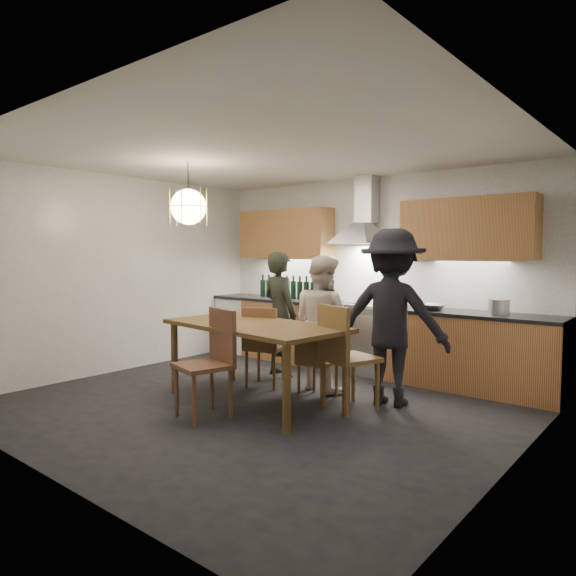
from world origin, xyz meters
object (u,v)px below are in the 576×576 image
Objects in this scene: dining_table at (254,333)px; chair_front at (212,355)px; mixing_bowl at (432,307)px; wine_bottles at (287,287)px; chair_back_left at (263,342)px; person_right at (392,317)px; person_mid at (322,322)px; person_left at (280,314)px; stock_pot at (499,307)px.

dining_table is 0.61m from chair_front.
mixing_bowl is 2.33m from wine_bottles.
person_right reaches higher than chair_back_left.
person_mid is at bearing -133.35° from mixing_bowl.
chair_front is (-0.01, -0.59, -0.15)m from dining_table.
person_right is at bearing -90.64° from mixing_bowl.
person_right is at bearing 66.56° from chair_front.
person_left is at bearing 122.89° from chair_front.
chair_back_left is 0.73m from person_mid.
person_left is 6.96× the size of stock_pot.
wine_bottles reaches higher than chair_back_left.
chair_front is at bearing 123.15° from person_left.
wine_bottles is (-0.61, 0.89, 0.27)m from person_left.
dining_table is 2.32m from wine_bottles.
stock_pot is (2.23, 1.42, 0.44)m from chair_back_left.
person_mid is 1.96m from stock_pot.
chair_front is 0.67× the size of person_mid.
wine_bottles is (-1.41, 1.07, 0.29)m from person_mid.
chair_front is 1.89m from person_right.
person_right is 1.75× the size of wine_bottles.
mixing_bowl is at bearing 64.93° from dining_table.
chair_back_left is at bearing 126.46° from person_left.
person_right reaches higher than dining_table.
mixing_bowl is (1.16, 2.46, 0.34)m from chair_front.
wine_bottles is (-1.16, 2.56, 0.48)m from chair_front.
person_mid is at bearing -37.31° from wine_bottles.
person_left reaches higher than person_mid.
person_left is 1.11m from wine_bottles.
person_mid reaches higher than dining_table.
person_mid reaches higher than wine_bottles.
stock_pot is at bearing 51.85° from dining_table.
person_left is at bearing 123.78° from dining_table.
person_right is at bearing -25.51° from wine_bottles.
person_left is 1.52× the size of wine_bottles.
mixing_bowl reaches higher than dining_table.
wine_bottles is at bearing 177.45° from mixing_bowl.
person_mid is at bearing -178.14° from person_left.
person_right is at bearing 43.94° from dining_table.
chair_back_left is at bearing 121.06° from chair_front.
person_left is 1.72m from person_right.
chair_front is at bearing -115.23° from mixing_bowl.
chair_front is at bearing 90.61° from person_mid.
wine_bottles reaches higher than dining_table.
chair_back_left is 2.67m from stock_pot.
chair_front is at bearing 38.29° from person_right.
dining_table is 1.99× the size of wine_bottles.
dining_table is at bearing -134.59° from stock_pot.
chair_back_left is 0.91× the size of wine_bottles.
chair_back_left is at bearing -147.51° from stock_pot.
stock_pot is at bearing -166.06° from chair_back_left.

